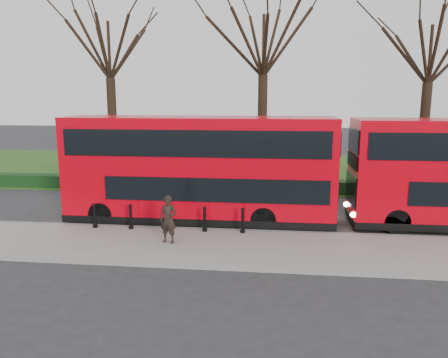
# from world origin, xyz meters

# --- Properties ---
(ground) EXTENTS (120.00, 120.00, 0.00)m
(ground) POSITION_xyz_m (0.00, 0.00, 0.00)
(ground) COLOR #28282B
(ground) RESTS_ON ground
(pavement) EXTENTS (60.00, 4.00, 0.15)m
(pavement) POSITION_xyz_m (0.00, -3.00, 0.07)
(pavement) COLOR gray
(pavement) RESTS_ON ground
(kerb) EXTENTS (60.00, 0.25, 0.16)m
(kerb) POSITION_xyz_m (0.00, -1.00, 0.07)
(kerb) COLOR slate
(kerb) RESTS_ON ground
(grass_verge) EXTENTS (60.00, 18.00, 0.06)m
(grass_verge) POSITION_xyz_m (0.00, 15.00, 0.03)
(grass_verge) COLOR #284818
(grass_verge) RESTS_ON ground
(hedge) EXTENTS (60.00, 0.90, 0.80)m
(hedge) POSITION_xyz_m (0.00, 6.80, 0.40)
(hedge) COLOR black
(hedge) RESTS_ON ground
(yellow_line_outer) EXTENTS (60.00, 0.10, 0.01)m
(yellow_line_outer) POSITION_xyz_m (0.00, -0.70, 0.01)
(yellow_line_outer) COLOR yellow
(yellow_line_outer) RESTS_ON ground
(yellow_line_inner) EXTENTS (60.00, 0.10, 0.01)m
(yellow_line_inner) POSITION_xyz_m (0.00, -0.50, 0.01)
(yellow_line_inner) COLOR yellow
(yellow_line_inner) RESTS_ON ground
(tree_left) EXTENTS (7.87, 7.87, 12.29)m
(tree_left) POSITION_xyz_m (-8.00, 10.00, 8.94)
(tree_left) COLOR black
(tree_left) RESTS_ON ground
(tree_mid) EXTENTS (8.03, 8.03, 12.54)m
(tree_mid) POSITION_xyz_m (2.00, 10.00, 9.12)
(tree_mid) COLOR black
(tree_mid) RESTS_ON ground
(tree_right) EXTENTS (7.44, 7.44, 11.62)m
(tree_right) POSITION_xyz_m (12.00, 10.00, 8.45)
(tree_right) COLOR black
(tree_right) RESTS_ON ground
(bollard_row) EXTENTS (6.40, 0.15, 1.00)m
(bollard_row) POSITION_xyz_m (-1.55, -1.35, 0.65)
(bollard_row) COLOR black
(bollard_row) RESTS_ON pavement
(bus_lead) EXTENTS (11.86, 2.72, 4.72)m
(bus_lead) POSITION_xyz_m (-0.52, 0.52, 2.38)
(bus_lead) COLOR #C8000E
(bus_lead) RESTS_ON ground
(pedestrian) EXTENTS (0.73, 0.55, 1.81)m
(pedestrian) POSITION_xyz_m (-1.13, -2.87, 1.06)
(pedestrian) COLOR black
(pedestrian) RESTS_ON pavement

